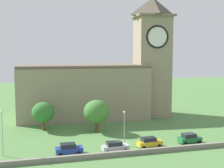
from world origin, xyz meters
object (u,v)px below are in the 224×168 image
at_px(car_silver, 115,147).
at_px(streetlamp_west_end, 2,126).
at_px(car_blue, 69,149).
at_px(car_yellow, 149,142).
at_px(church, 103,81).
at_px(tree_riverside_west, 97,112).
at_px(car_green, 189,138).
at_px(streetlamp_west_mid, 124,122).
at_px(tree_riverside_east, 43,112).

height_order(car_silver, streetlamp_west_end, streetlamp_west_end).
height_order(car_blue, streetlamp_west_end, streetlamp_west_end).
distance_m(car_silver, car_yellow, 6.60).
height_order(church, streetlamp_west_end, church).
relative_size(car_silver, tree_riverside_west, 0.68).
bearing_deg(tree_riverside_west, car_green, -39.34).
distance_m(car_yellow, streetlamp_west_mid, 5.71).
xyz_separation_m(church, tree_riverside_west, (-4.76, -14.36, -4.84)).
bearing_deg(streetlamp_west_mid, car_blue, -168.15).
distance_m(streetlamp_west_end, tree_riverside_east, 16.66).
distance_m(church, car_silver, 29.18).
height_order(car_blue, car_green, car_green).
bearing_deg(car_silver, car_green, 3.68).
relative_size(car_green, tree_riverside_east, 0.70).
bearing_deg(streetlamp_west_mid, car_silver, -131.78).
distance_m(church, car_blue, 30.75).
bearing_deg(tree_riverside_east, tree_riverside_west, -22.05).
bearing_deg(church, car_green, -68.96).
height_order(car_silver, streetlamp_west_mid, streetlamp_west_mid).
height_order(streetlamp_west_mid, tree_riverside_west, tree_riverside_west).
distance_m(car_silver, tree_riverside_west, 13.71).
xyz_separation_m(car_yellow, tree_riverside_east, (-17.71, 16.97, 3.01)).
relative_size(car_yellow, tree_riverside_east, 0.75).
distance_m(streetlamp_west_end, tree_riverside_west, 20.97).
height_order(church, car_green, church).
bearing_deg(car_yellow, tree_riverside_west, 118.70).
xyz_separation_m(car_green, streetlamp_west_mid, (-12.15, 1.90, 3.39)).
relative_size(streetlamp_west_mid, tree_riverside_east, 1.04).
xyz_separation_m(car_silver, car_yellow, (6.57, 0.67, 0.04)).
xyz_separation_m(car_silver, tree_riverside_west, (-0.33, 13.26, 3.49)).
distance_m(church, streetlamp_west_end, 34.08).
distance_m(car_silver, streetlamp_west_end, 19.09).
distance_m(car_green, tree_riverside_east, 30.91).
distance_m(church, car_green, 29.74).
bearing_deg(streetlamp_west_mid, car_yellow, -28.38).
height_order(church, car_yellow, church).
bearing_deg(tree_riverside_east, streetlamp_west_end, -116.01).
bearing_deg(tree_riverside_west, church, 71.65).
relative_size(church, car_yellow, 8.55).
relative_size(church, car_green, 9.16).
xyz_separation_m(car_blue, tree_riverside_west, (7.52, 12.59, 3.44)).
relative_size(streetlamp_west_end, tree_riverside_west, 1.11).
xyz_separation_m(car_blue, car_yellow, (14.42, 0.00, -0.01)).
bearing_deg(streetlamp_west_mid, church, 85.62).
distance_m(car_yellow, tree_riverside_west, 14.77).
distance_m(streetlamp_west_mid, tree_riverside_east, 20.16).
bearing_deg(car_yellow, car_silver, -174.21).
height_order(tree_riverside_east, tree_riverside_west, tree_riverside_west).
height_order(car_yellow, tree_riverside_west, tree_riverside_west).
xyz_separation_m(church, streetlamp_west_end, (-22.87, -24.92, -4.18)).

